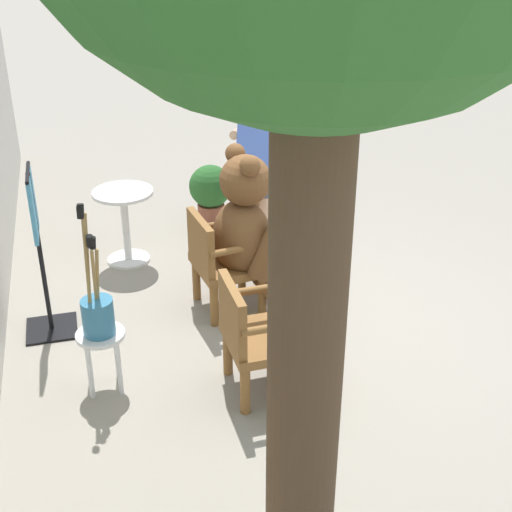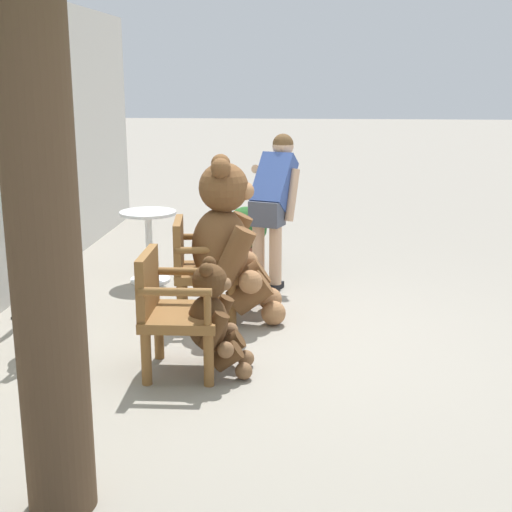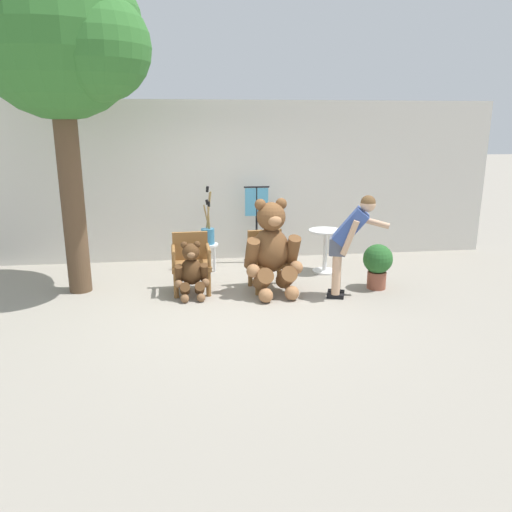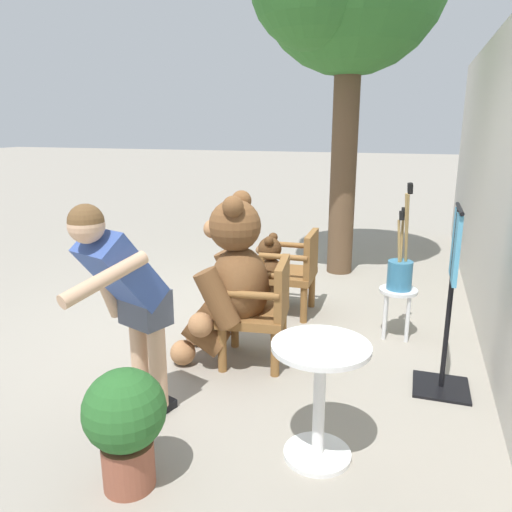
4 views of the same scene
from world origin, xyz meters
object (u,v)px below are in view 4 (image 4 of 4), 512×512
object	(u,v)px
wooden_chair_left	(294,270)
potted_plant	(125,421)
brush_bucket	(400,269)
wooden_chair_right	(261,308)
teddy_bear_large	(230,280)
white_stool	(398,300)
clothing_display_stand	(450,297)
round_side_table	(320,388)
teddy_bear_small	(267,274)
person_visitor	(126,292)

from	to	relation	value
wooden_chair_left	potted_plant	bearing A→B (deg)	-5.07
brush_bucket	wooden_chair_right	bearing A→B (deg)	-50.82
teddy_bear_large	brush_bucket	size ratio (longest dim) A/B	1.45
wooden_chair_right	potted_plant	distance (m)	1.64
white_stool	wooden_chair_right	bearing A→B (deg)	-50.71
brush_bucket	clothing_display_stand	size ratio (longest dim) A/B	0.70
teddy_bear_large	potted_plant	distance (m)	1.63
wooden_chair_left	round_side_table	bearing A→B (deg)	17.11
wooden_chair_right	potted_plant	size ratio (longest dim) A/B	1.26
teddy_bear_large	teddy_bear_small	size ratio (longest dim) A/B	1.70
person_visitor	potted_plant	bearing A→B (deg)	28.88
brush_bucket	clothing_display_stand	world-z (taller)	brush_bucket
wooden_chair_left	person_visitor	xyz separation A→B (m)	(2.19, -0.56, 0.43)
brush_bucket	potted_plant	bearing A→B (deg)	-27.44
wooden_chair_left	white_stool	xyz separation A→B (m)	(0.29, 1.04, -0.11)
round_side_table	teddy_bear_small	bearing A→B (deg)	-156.36
wooden_chair_left	person_visitor	world-z (taller)	person_visitor
teddy_bear_large	clothing_display_stand	distance (m)	1.66
person_visitor	brush_bucket	xyz separation A→B (m)	(-1.90, 1.60, -0.24)
person_visitor	white_stool	world-z (taller)	person_visitor
clothing_display_stand	wooden_chair_left	bearing A→B (deg)	-129.51
wooden_chair_left	wooden_chair_right	distance (m)	1.14
wooden_chair_right	teddy_bear_small	world-z (taller)	wooden_chair_right
person_visitor	potted_plant	world-z (taller)	person_visitor
brush_bucket	person_visitor	bearing A→B (deg)	-40.07
clothing_display_stand	teddy_bear_small	bearing A→B (deg)	-124.35
wooden_chair_left	white_stool	distance (m)	1.08
wooden_chair_right	potted_plant	xyz separation A→B (m)	(1.62, -0.24, -0.07)
person_visitor	white_stool	size ratio (longest dim) A/B	3.20
teddy_bear_small	person_visitor	bearing A→B (deg)	-7.15
wooden_chair_left	white_stool	size ratio (longest dim) A/B	1.87
wooden_chair_right	clothing_display_stand	xyz separation A→B (m)	(0.02, 1.41, 0.26)
wooden_chair_left	wooden_chair_right	world-z (taller)	same
white_stool	brush_bucket	distance (m)	0.29
person_visitor	potted_plant	size ratio (longest dim) A/B	2.17
wooden_chair_right	potted_plant	world-z (taller)	wooden_chair_right
teddy_bear_large	round_side_table	xyz separation A→B (m)	(1.05, 0.94, -0.23)
wooden_chair_left	clothing_display_stand	xyz separation A→B (m)	(1.16, 1.41, 0.26)
wooden_chair_right	teddy_bear_small	size ratio (longest dim) A/B	1.05
potted_plant	teddy_bear_small	bearing A→B (deg)	-179.16
potted_plant	person_visitor	bearing A→B (deg)	-151.12
clothing_display_stand	brush_bucket	bearing A→B (deg)	-157.02
wooden_chair_left	clothing_display_stand	distance (m)	1.84
wooden_chair_left	potted_plant	xyz separation A→B (m)	(2.76, -0.25, -0.07)
teddy_bear_small	round_side_table	world-z (taller)	teddy_bear_small
wooden_chair_right	round_side_table	distance (m)	1.27
potted_plant	teddy_bear_large	bearing A→B (deg)	-179.62
teddy_bear_small	potted_plant	size ratio (longest dim) A/B	1.20
brush_bucket	potted_plant	xyz separation A→B (m)	(2.47, -1.28, -0.25)
wooden_chair_left	teddy_bear_small	world-z (taller)	wooden_chair_left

